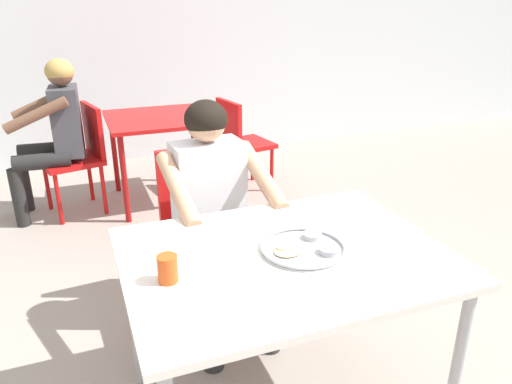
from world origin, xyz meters
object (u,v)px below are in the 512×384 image
at_px(table_foreground, 284,270).
at_px(patron_background, 54,125).
at_px(diner_foreground, 215,201).
at_px(table_background_red, 160,127).
at_px(thali_tray, 304,247).
at_px(chair_foreground, 202,220).
at_px(chair_red_left, 81,151).
at_px(drinking_cup, 168,268).
at_px(chair_red_right, 240,139).

xyz_separation_m(table_foreground, patron_background, (-0.79, 2.46, 0.04)).
relative_size(diner_foreground, table_background_red, 1.42).
relative_size(thali_tray, patron_background, 0.26).
relative_size(chair_foreground, table_background_red, 1.06).
xyz_separation_m(chair_red_left, patron_background, (-0.16, -0.01, 0.23)).
relative_size(drinking_cup, chair_red_right, 0.12).
bearing_deg(chair_red_left, chair_foreground, -70.90).
bearing_deg(table_foreground, diner_foreground, 95.99).
height_order(table_foreground, chair_foreground, chair_foreground).
xyz_separation_m(diner_foreground, table_background_red, (0.07, 1.80, -0.08)).
bearing_deg(drinking_cup, patron_background, 98.13).
xyz_separation_m(drinking_cup, chair_foreground, (0.35, 0.92, -0.29)).
bearing_deg(chair_red_left, table_foreground, -75.68).
distance_m(diner_foreground, table_background_red, 1.80).
distance_m(chair_foreground, diner_foreground, 0.31).
bearing_deg(chair_red_right, chair_foreground, -116.07).
distance_m(thali_tray, chair_red_left, 2.59).
xyz_separation_m(drinking_cup, table_background_red, (0.43, 2.49, -0.17)).
distance_m(table_foreground, chair_foreground, 0.91).
xyz_separation_m(table_foreground, table_background_red, (-0.00, 2.46, -0.04)).
xyz_separation_m(drinking_cup, diner_foreground, (0.37, 0.69, -0.09)).
distance_m(drinking_cup, table_background_red, 2.54).
distance_m(chair_foreground, chair_red_right, 1.71).
xyz_separation_m(table_foreground, diner_foreground, (-0.07, 0.66, 0.03)).
relative_size(drinking_cup, diner_foreground, 0.08).
height_order(table_foreground, drinking_cup, drinking_cup).
xyz_separation_m(chair_foreground, table_background_red, (0.08, 1.57, 0.12)).
relative_size(table_background_red, chair_red_left, 0.98).
distance_m(chair_red_left, patron_background, 0.28).
distance_m(table_foreground, patron_background, 2.59).
distance_m(table_background_red, chair_red_left, 0.65).
distance_m(chair_foreground, table_background_red, 1.58).
height_order(thali_tray, chair_red_right, chair_red_right).
height_order(table_foreground, thali_tray, thali_tray).
bearing_deg(table_foreground, table_background_red, 90.04).
bearing_deg(drinking_cup, chair_foreground, 69.03).
bearing_deg(patron_background, chair_red_left, 4.11).
bearing_deg(drinking_cup, table_background_red, 80.11).
bearing_deg(table_background_red, drinking_cup, -99.89).
height_order(table_foreground, chair_red_right, chair_red_right).
height_order(chair_foreground, chair_red_right, chair_foreground).
distance_m(chair_foreground, chair_red_left, 1.68).
distance_m(table_foreground, thali_tray, 0.11).
xyz_separation_m(table_background_red, patron_background, (-0.79, 0.01, 0.09)).
bearing_deg(chair_red_left, diner_foreground, -72.79).
xyz_separation_m(table_background_red, chair_red_right, (0.67, -0.03, -0.16)).
distance_m(thali_tray, diner_foreground, 0.68).
height_order(thali_tray, chair_foreground, chair_foreground).
distance_m(drinking_cup, chair_red_left, 2.54).
relative_size(table_foreground, diner_foreground, 0.99).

